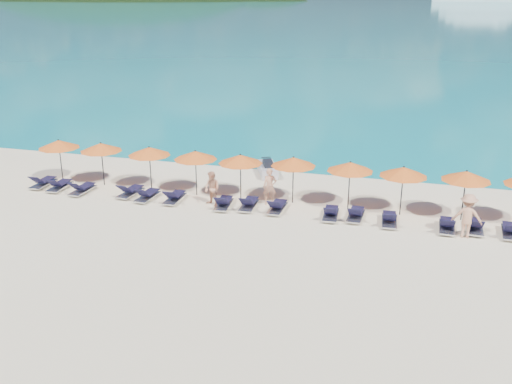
# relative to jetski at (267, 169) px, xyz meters

# --- Properties ---
(ground) EXTENTS (1400.00, 1400.00, 0.00)m
(ground) POSITION_rel_jetski_xyz_m (1.10, -9.20, -0.34)
(ground) COLOR beige
(sea) EXTENTS (1600.00, 1300.00, 0.01)m
(sea) POSITION_rel_jetski_xyz_m (1.10, 650.80, -0.33)
(sea) COLOR #1FA9B2
(sea) RESTS_ON ground
(headland_main) EXTENTS (374.00, 242.00, 126.50)m
(headland_main) POSITION_rel_jetski_xyz_m (-298.90, 530.80, -38.34)
(headland_main) COLOR black
(headland_main) RESTS_ON ground
(headland_small) EXTENTS (162.00, 126.00, 85.50)m
(headland_small) POSITION_rel_jetski_xyz_m (-148.90, 550.80, -35.34)
(headland_small) COLOR black
(headland_small) RESTS_ON ground
(jetski) EXTENTS (1.67, 2.44, 0.81)m
(jetski) POSITION_rel_jetski_xyz_m (0.00, 0.00, 0.00)
(jetski) COLOR #B9B6C3
(jetski) RESTS_ON ground
(beachgoer_a) EXTENTS (0.73, 0.59, 1.74)m
(beachgoer_a) POSITION_rel_jetski_xyz_m (1.27, -4.44, 0.54)
(beachgoer_a) COLOR tan
(beachgoer_a) RESTS_ON ground
(beachgoer_b) EXTENTS (0.91, 0.77, 1.63)m
(beachgoer_b) POSITION_rel_jetski_xyz_m (-1.27, -5.28, 0.48)
(beachgoer_b) COLOR tan
(beachgoer_b) RESTS_ON ground
(beachgoer_c) EXTENTS (1.23, 0.64, 1.85)m
(beachgoer_c) POSITION_rel_jetski_xyz_m (9.86, -5.92, 0.59)
(beachgoer_c) COLOR tan
(beachgoer_c) RESTS_ON ground
(umbrella_0) EXTENTS (2.10, 2.10, 2.28)m
(umbrella_0) POSITION_rel_jetski_xyz_m (-10.08, -4.04, 1.68)
(umbrella_0) COLOR black
(umbrella_0) RESTS_ON ground
(umbrella_1) EXTENTS (2.10, 2.10, 2.28)m
(umbrella_1) POSITION_rel_jetski_xyz_m (-7.67, -4.00, 1.68)
(umbrella_1) COLOR black
(umbrella_1) RESTS_ON ground
(umbrella_2) EXTENTS (2.10, 2.10, 2.28)m
(umbrella_2) POSITION_rel_jetski_xyz_m (-4.97, -4.05, 1.68)
(umbrella_2) COLOR black
(umbrella_2) RESTS_ON ground
(umbrella_3) EXTENTS (2.10, 2.10, 2.28)m
(umbrella_3) POSITION_rel_jetski_xyz_m (-2.52, -4.11, 1.68)
(umbrella_3) COLOR black
(umbrella_3) RESTS_ON ground
(umbrella_4) EXTENTS (2.10, 2.10, 2.28)m
(umbrella_4) POSITION_rel_jetski_xyz_m (-0.24, -4.16, 1.68)
(umbrella_4) COLOR black
(umbrella_4) RESTS_ON ground
(umbrella_5) EXTENTS (2.10, 2.10, 2.28)m
(umbrella_5) POSITION_rel_jetski_xyz_m (2.25, -3.91, 1.68)
(umbrella_5) COLOR black
(umbrella_5) RESTS_ON ground
(umbrella_6) EXTENTS (2.10, 2.10, 2.28)m
(umbrella_6) POSITION_rel_jetski_xyz_m (4.87, -3.98, 1.68)
(umbrella_6) COLOR black
(umbrella_6) RESTS_ON ground
(umbrella_7) EXTENTS (2.10, 2.10, 2.28)m
(umbrella_7) POSITION_rel_jetski_xyz_m (7.21, -4.11, 1.68)
(umbrella_7) COLOR black
(umbrella_7) RESTS_ON ground
(umbrella_8) EXTENTS (2.10, 2.10, 2.28)m
(umbrella_8) POSITION_rel_jetski_xyz_m (9.81, -4.00, 1.68)
(umbrella_8) COLOR black
(umbrella_8) RESTS_ON ground
(lounger_0) EXTENTS (0.65, 1.71, 0.66)m
(lounger_0) POSITION_rel_jetski_xyz_m (-10.54, -5.08, -0.10)
(lounger_0) COLOR silver
(lounger_0) RESTS_ON ground
(lounger_1) EXTENTS (0.72, 1.73, 0.66)m
(lounger_1) POSITION_rel_jetski_xyz_m (-9.46, -5.26, -0.10)
(lounger_1) COLOR silver
(lounger_1) RESTS_ON ground
(lounger_2) EXTENTS (0.67, 1.72, 0.66)m
(lounger_2) POSITION_rel_jetski_xyz_m (-8.06, -5.42, -0.10)
(lounger_2) COLOR silver
(lounger_2) RESTS_ON ground
(lounger_3) EXTENTS (0.78, 1.75, 0.66)m
(lounger_3) POSITION_rel_jetski_xyz_m (-5.59, -5.13, -0.10)
(lounger_3) COLOR silver
(lounger_3) RESTS_ON ground
(lounger_4) EXTENTS (0.69, 1.73, 0.66)m
(lounger_4) POSITION_rel_jetski_xyz_m (-4.54, -5.41, -0.10)
(lounger_4) COLOR silver
(lounger_4) RESTS_ON ground
(lounger_5) EXTENTS (0.67, 1.72, 0.66)m
(lounger_5) POSITION_rel_jetski_xyz_m (-3.17, -5.32, -0.10)
(lounger_5) COLOR silver
(lounger_5) RESTS_ON ground
(lounger_6) EXTENTS (0.79, 1.75, 0.66)m
(lounger_6) POSITION_rel_jetski_xyz_m (-0.67, -5.43, -0.10)
(lounger_6) COLOR silver
(lounger_6) RESTS_ON ground
(lounger_7) EXTENTS (0.68, 1.72, 0.66)m
(lounger_7) POSITION_rel_jetski_xyz_m (0.48, -5.21, -0.10)
(lounger_7) COLOR silver
(lounger_7) RESTS_ON ground
(lounger_8) EXTENTS (0.66, 1.71, 0.66)m
(lounger_8) POSITION_rel_jetski_xyz_m (1.82, -5.23, -0.10)
(lounger_8) COLOR silver
(lounger_8) RESTS_ON ground
(lounger_9) EXTENTS (0.73, 1.74, 0.66)m
(lounger_9) POSITION_rel_jetski_xyz_m (4.29, -5.36, -0.10)
(lounger_9) COLOR silver
(lounger_9) RESTS_ON ground
(lounger_10) EXTENTS (0.67, 1.72, 0.66)m
(lounger_10) POSITION_rel_jetski_xyz_m (5.36, -5.18, -0.10)
(lounger_10) COLOR silver
(lounger_10) RESTS_ON ground
(lounger_11) EXTENTS (0.73, 1.74, 0.66)m
(lounger_11) POSITION_rel_jetski_xyz_m (6.81, -5.38, -0.10)
(lounger_11) COLOR silver
(lounger_11) RESTS_ON ground
(lounger_12) EXTENTS (0.65, 1.71, 0.66)m
(lounger_12) POSITION_rel_jetski_xyz_m (9.17, -5.42, -0.10)
(lounger_12) COLOR silver
(lounger_12) RESTS_ON ground
(lounger_13) EXTENTS (0.65, 1.71, 0.66)m
(lounger_13) POSITION_rel_jetski_xyz_m (10.29, -5.19, -0.10)
(lounger_13) COLOR silver
(lounger_13) RESTS_ON ground
(lounger_14) EXTENTS (0.73, 1.74, 0.66)m
(lounger_14) POSITION_rel_jetski_xyz_m (11.64, -5.30, -0.10)
(lounger_14) COLOR silver
(lounger_14) RESTS_ON ground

